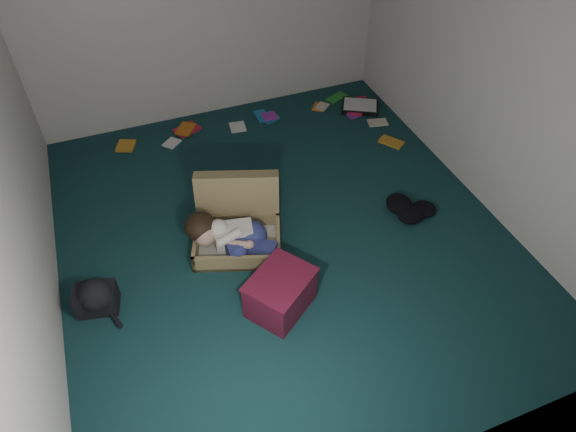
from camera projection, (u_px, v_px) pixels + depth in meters
floor at (282, 232)px, 4.82m from camera, size 4.50×4.50×0.00m
wall_back at (206, 4)px, 5.41m from camera, size 4.50×0.00×4.50m
wall_front at (449, 362)px, 2.41m from camera, size 4.50×0.00×4.50m
wall_right at (497, 68)px, 4.43m from camera, size 0.00×4.50×4.50m
suitcase at (238, 223)px, 4.67m from camera, size 0.97×0.96×0.56m
person at (230, 235)px, 4.50m from camera, size 0.76×0.59×0.35m
maroon_bin at (280, 293)px, 4.09m from camera, size 0.66×0.64×0.36m
backpack at (96, 298)px, 4.13m from camera, size 0.46×0.40×0.24m
clothing_pile at (418, 207)px, 4.96m from camera, size 0.51×0.45×0.14m
paper_tray at (360, 107)px, 6.32m from camera, size 0.55×0.50×0.06m
book_scatter at (285, 121)px, 6.12m from camera, size 3.11×1.35×0.02m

